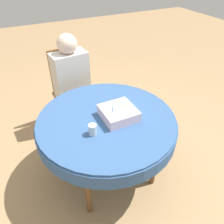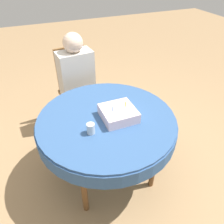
% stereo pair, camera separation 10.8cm
% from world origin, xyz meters
% --- Properties ---
extents(ground_plane, '(12.00, 12.00, 0.00)m').
position_xyz_m(ground_plane, '(0.00, 0.00, 0.00)').
color(ground_plane, '#A37F56').
extents(dining_table, '(1.22, 1.22, 0.70)m').
position_xyz_m(dining_table, '(0.00, 0.00, 0.62)').
color(dining_table, '#335689').
rests_on(dining_table, ground_plane).
extents(chair, '(0.44, 0.44, 0.97)m').
position_xyz_m(chair, '(-0.05, 0.96, 0.51)').
color(chair, brown).
rests_on(chair, ground_plane).
extents(person, '(0.41, 0.35, 1.18)m').
position_xyz_m(person, '(-0.04, 0.86, 0.71)').
color(person, beige).
rests_on(person, ground_plane).
extents(birthday_cake, '(0.28, 0.28, 0.14)m').
position_xyz_m(birthday_cake, '(0.10, -0.04, 0.75)').
color(birthday_cake, silver).
rests_on(birthday_cake, dining_table).
extents(drinking_glass, '(0.07, 0.07, 0.09)m').
position_xyz_m(drinking_glass, '(-0.18, -0.14, 0.75)').
color(drinking_glass, silver).
rests_on(drinking_glass, dining_table).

